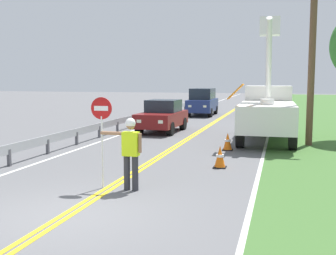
# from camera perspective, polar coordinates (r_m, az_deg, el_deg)

# --- Properties ---
(ground_plane) EXTENTS (160.00, 160.00, 0.00)m
(ground_plane) POSITION_cam_1_polar(r_m,az_deg,el_deg) (8.93, -13.73, -11.64)
(ground_plane) COLOR #5B5B5E
(centerline_yellow_left) EXTENTS (0.11, 110.00, 0.01)m
(centerline_yellow_left) POSITION_cam_1_polar(r_m,az_deg,el_deg) (27.87, 6.39, 0.85)
(centerline_yellow_left) COLOR yellow
(centerline_yellow_left) RESTS_ON ground
(centerline_yellow_right) EXTENTS (0.11, 110.00, 0.01)m
(centerline_yellow_right) POSITION_cam_1_polar(r_m,az_deg,el_deg) (27.84, 6.75, 0.84)
(centerline_yellow_right) COLOR yellow
(centerline_yellow_right) RESTS_ON ground
(edge_line_right) EXTENTS (0.12, 110.00, 0.01)m
(edge_line_right) POSITION_cam_1_polar(r_m,az_deg,el_deg) (27.55, 13.99, 0.63)
(edge_line_right) COLOR silver
(edge_line_right) RESTS_ON ground
(edge_line_left) EXTENTS (0.12, 110.00, 0.01)m
(edge_line_left) POSITION_cam_1_polar(r_m,az_deg,el_deg) (28.61, -0.57, 1.04)
(edge_line_left) COLOR silver
(edge_line_left) RESTS_ON ground
(flagger_worker) EXTENTS (1.09, 0.25, 1.83)m
(flagger_worker) POSITION_cam_1_polar(r_m,az_deg,el_deg) (10.38, -5.18, -2.98)
(flagger_worker) COLOR #2D2D33
(flagger_worker) RESTS_ON ground
(stop_sign_paddle) EXTENTS (0.56, 0.04, 2.33)m
(stop_sign_paddle) POSITION_cam_1_polar(r_m,az_deg,el_deg) (10.59, -9.10, 0.78)
(stop_sign_paddle) COLOR silver
(stop_sign_paddle) RESTS_ON ground
(utility_bucket_truck) EXTENTS (2.67, 6.85, 5.58)m
(utility_bucket_truck) POSITION_cam_1_polar(r_m,az_deg,el_deg) (19.57, 13.52, 2.45)
(utility_bucket_truck) COLOR white
(utility_bucket_truck) RESTS_ON ground
(oncoming_sedan_nearest) EXTENTS (1.98, 4.14, 1.70)m
(oncoming_sedan_nearest) POSITION_cam_1_polar(r_m,az_deg,el_deg) (22.08, -0.77, 1.56)
(oncoming_sedan_nearest) COLOR maroon
(oncoming_sedan_nearest) RESTS_ON ground
(oncoming_suv_second) EXTENTS (1.98, 4.63, 2.10)m
(oncoming_suv_second) POSITION_cam_1_polar(r_m,az_deg,el_deg) (32.45, 4.77, 3.54)
(oncoming_suv_second) COLOR navy
(oncoming_suv_second) RESTS_ON ground
(utility_pole_near) EXTENTS (1.80, 0.28, 7.94)m
(utility_pole_near) POSITION_cam_1_polar(r_m,az_deg,el_deg) (18.48, 19.21, 10.52)
(utility_pole_near) COLOR brown
(utility_pole_near) RESTS_ON ground
(traffic_cone_lead) EXTENTS (0.40, 0.40, 0.70)m
(traffic_cone_lead) POSITION_cam_1_polar(r_m,az_deg,el_deg) (13.22, 7.14, -4.06)
(traffic_cone_lead) COLOR orange
(traffic_cone_lead) RESTS_ON ground
(traffic_cone_mid) EXTENTS (0.40, 0.40, 0.70)m
(traffic_cone_mid) POSITION_cam_1_polar(r_m,az_deg,el_deg) (16.53, 8.19, -1.94)
(traffic_cone_mid) COLOR orange
(traffic_cone_mid) RESTS_ON ground
(guardrail_left_shoulder) EXTENTS (0.10, 32.00, 0.71)m
(guardrail_left_shoulder) POSITION_cam_1_polar(r_m,az_deg,el_deg) (23.26, -5.91, 1.00)
(guardrail_left_shoulder) COLOR #9EA0A3
(guardrail_left_shoulder) RESTS_ON ground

